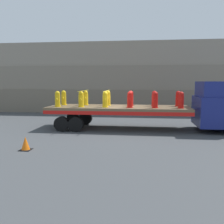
% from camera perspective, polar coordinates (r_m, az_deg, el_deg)
% --- Properties ---
extents(ground_plane, '(120.00, 120.00, 0.00)m').
position_cam_1_polar(ground_plane, '(14.63, 1.46, -3.82)').
color(ground_plane, '#3F4244').
extents(rock_cliff, '(60.00, 3.30, 6.16)m').
position_cam_1_polar(rock_cliff, '(22.81, 3.57, 7.79)').
color(rock_cliff, '#706656').
rests_on(rock_cliff, ground_plane).
extents(truck_cab, '(2.70, 2.70, 2.74)m').
position_cam_1_polar(truck_cab, '(15.01, 23.87, 1.19)').
color(truck_cab, navy).
rests_on(truck_cab, ground_plane).
extents(flatbed_trailer, '(8.09, 2.65, 1.31)m').
position_cam_1_polar(flatbed_trailer, '(14.53, -0.57, 0.34)').
color(flatbed_trailer, brown).
rests_on(flatbed_trailer, ground_plane).
extents(fire_hydrant_yellow_near_0, '(0.37, 0.50, 0.89)m').
position_cam_1_polar(fire_hydrant_yellow_near_0, '(14.60, -12.34, 2.90)').
color(fire_hydrant_yellow_near_0, gold).
rests_on(fire_hydrant_yellow_near_0, flatbed_trailer).
extents(fire_hydrant_yellow_far_0, '(0.37, 0.50, 0.89)m').
position_cam_1_polar(fire_hydrant_yellow_far_0, '(15.66, -10.98, 3.19)').
color(fire_hydrant_yellow_far_0, gold).
rests_on(fire_hydrant_yellow_far_0, flatbed_trailer).
extents(fire_hydrant_yellow_near_1, '(0.37, 0.50, 0.89)m').
position_cam_1_polar(fire_hydrant_yellow_near_1, '(14.20, -7.08, 2.90)').
color(fire_hydrant_yellow_near_1, gold).
rests_on(fire_hydrant_yellow_near_1, flatbed_trailer).
extents(fire_hydrant_yellow_far_1, '(0.37, 0.50, 0.89)m').
position_cam_1_polar(fire_hydrant_yellow_far_1, '(15.29, -6.06, 3.19)').
color(fire_hydrant_yellow_far_1, gold).
rests_on(fire_hydrant_yellow_far_1, flatbed_trailer).
extents(fire_hydrant_yellow_near_2, '(0.37, 0.50, 0.89)m').
position_cam_1_polar(fire_hydrant_yellow_near_2, '(13.93, -1.57, 2.87)').
color(fire_hydrant_yellow_near_2, gold).
rests_on(fire_hydrant_yellow_near_2, flatbed_trailer).
extents(fire_hydrant_yellow_far_2, '(0.37, 0.50, 0.89)m').
position_cam_1_polar(fire_hydrant_yellow_far_2, '(15.04, -0.93, 3.17)').
color(fire_hydrant_yellow_far_2, gold).
rests_on(fire_hydrant_yellow_far_2, flatbed_trailer).
extents(fire_hydrant_red_near_3, '(0.37, 0.50, 0.89)m').
position_cam_1_polar(fire_hydrant_red_near_3, '(13.80, 4.10, 2.81)').
color(fire_hydrant_red_near_3, red).
rests_on(fire_hydrant_red_near_3, flatbed_trailer).
extents(fire_hydrant_red_far_3, '(0.37, 0.50, 0.89)m').
position_cam_1_polar(fire_hydrant_red_far_3, '(14.91, 4.33, 3.12)').
color(fire_hydrant_red_far_3, red).
rests_on(fire_hydrant_red_far_3, flatbed_trailer).
extents(fire_hydrant_red_near_4, '(0.37, 0.50, 0.89)m').
position_cam_1_polar(fire_hydrant_red_near_4, '(13.79, 9.83, 2.73)').
color(fire_hydrant_red_near_4, red).
rests_on(fire_hydrant_red_near_4, flatbed_trailer).
extents(fire_hydrant_red_far_4, '(0.37, 0.50, 0.89)m').
position_cam_1_polar(fire_hydrant_red_far_4, '(14.91, 9.63, 3.04)').
color(fire_hydrant_red_far_4, red).
rests_on(fire_hydrant_red_far_4, flatbed_trailer).
extents(fire_hydrant_red_near_5, '(0.37, 0.50, 0.89)m').
position_cam_1_polar(fire_hydrant_red_near_5, '(13.93, 15.50, 2.62)').
color(fire_hydrant_red_near_5, red).
rests_on(fire_hydrant_red_near_5, flatbed_trailer).
extents(fire_hydrant_red_far_5, '(0.37, 0.50, 0.89)m').
position_cam_1_polar(fire_hydrant_red_far_5, '(15.04, 14.88, 2.94)').
color(fire_hydrant_red_far_5, red).
rests_on(fire_hydrant_red_far_5, flatbed_trailer).
extents(cargo_strap_rear, '(0.05, 2.75, 0.01)m').
position_cam_1_polar(cargo_strap_rear, '(14.73, -6.57, 4.86)').
color(cargo_strap_rear, yellow).
rests_on(cargo_strap_rear, fire_hydrant_yellow_near_1).
extents(cargo_strap_middle, '(0.05, 2.75, 0.01)m').
position_cam_1_polar(cargo_strap_middle, '(14.46, -1.24, 4.87)').
color(cargo_strap_middle, yellow).
rests_on(cargo_strap_middle, fire_hydrant_yellow_near_2).
extents(traffic_cone, '(0.44, 0.44, 0.55)m').
position_cam_1_polar(traffic_cone, '(10.63, -19.17, -6.83)').
color(traffic_cone, black).
rests_on(traffic_cone, ground_plane).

